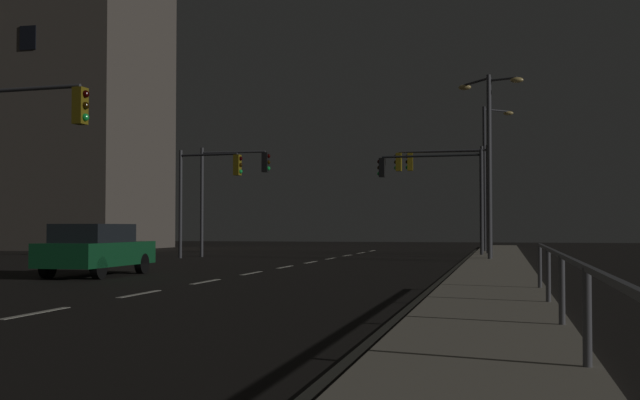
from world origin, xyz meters
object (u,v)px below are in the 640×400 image
(traffic_light_mid_left, at_px, (449,178))
(building_distant, at_px, (24,93))
(traffic_light_mid_right, at_px, (433,180))
(car, at_px, (96,249))
(street_lamp_far_end, at_px, (485,149))
(street_lamp_corner, at_px, (489,165))
(traffic_light_far_right, at_px, (446,177))
(street_lamp_mid_block, at_px, (494,151))
(traffic_light_far_center, at_px, (6,139))
(traffic_light_far_left, at_px, (231,180))
(traffic_light_near_right, at_px, (207,182))

(traffic_light_mid_left, bearing_deg, building_distant, 168.16)
(traffic_light_mid_right, height_order, building_distant, building_distant)
(car, bearing_deg, street_lamp_far_end, 47.99)
(street_lamp_corner, bearing_deg, traffic_light_mid_right, -113.16)
(traffic_light_mid_left, height_order, street_lamp_corner, street_lamp_corner)
(traffic_light_far_right, bearing_deg, street_lamp_mid_block, -67.43)
(traffic_light_mid_left, bearing_deg, car, -114.00)
(traffic_light_far_center, height_order, traffic_light_mid_left, traffic_light_mid_left)
(traffic_light_far_right, distance_m, traffic_light_far_center, 24.76)
(car, relative_size, street_lamp_corner, 0.55)
(traffic_light_far_right, distance_m, building_distant, 30.96)
(car, xyz_separation_m, street_lamp_corner, (11.21, 23.29, 4.10))
(traffic_light_far_left, bearing_deg, street_lamp_far_end, -11.68)
(traffic_light_mid_left, height_order, traffic_light_near_right, traffic_light_mid_left)
(traffic_light_mid_right, xyz_separation_m, street_lamp_far_end, (2.59, -4.82, 0.99))
(traffic_light_far_left, height_order, building_distant, building_distant)
(traffic_light_mid_right, xyz_separation_m, traffic_light_mid_left, (0.55, 3.35, 0.29))
(traffic_light_mid_right, relative_size, street_lamp_corner, 0.65)
(traffic_light_far_center, bearing_deg, traffic_light_mid_left, 67.01)
(traffic_light_far_center, xyz_separation_m, traffic_light_mid_left, (10.10, 23.82, 0.25))
(traffic_light_far_center, height_order, street_lamp_mid_block, street_lamp_mid_block)
(traffic_light_mid_right, xyz_separation_m, street_lamp_corner, (2.57, 6.01, 1.14))
(traffic_light_near_right, xyz_separation_m, building_distant, (-18.70, 13.65, 7.15))
(traffic_light_far_right, xyz_separation_m, traffic_light_far_center, (-10.04, -22.64, -0.24))
(building_distant, bearing_deg, traffic_light_far_right, -14.06)
(traffic_light_near_right, bearing_deg, building_distant, 143.87)
(street_lamp_corner, bearing_deg, traffic_light_near_right, -141.41)
(traffic_light_far_left, xyz_separation_m, traffic_light_near_right, (-0.53, -1.84, -0.20))
(traffic_light_far_left, distance_m, traffic_light_far_center, 18.17)
(traffic_light_far_center, relative_size, street_lamp_far_end, 0.69)
(car, distance_m, traffic_light_far_left, 15.30)
(street_lamp_mid_block, bearing_deg, traffic_light_far_center, -127.05)
(traffic_light_near_right, bearing_deg, traffic_light_far_left, 73.95)
(traffic_light_far_center, relative_size, traffic_light_near_right, 1.05)
(street_lamp_far_end, distance_m, street_lamp_corner, 10.83)
(traffic_light_far_center, xyz_separation_m, street_lamp_corner, (12.13, 26.48, 1.09))
(street_lamp_far_end, bearing_deg, traffic_light_mid_right, 118.21)
(car, relative_size, street_lamp_far_end, 0.57)
(traffic_light_far_left, relative_size, traffic_light_near_right, 1.05)
(traffic_light_mid_right, distance_m, traffic_light_far_center, 22.59)
(street_lamp_corner, bearing_deg, car, -115.70)
(traffic_light_near_right, distance_m, street_lamp_far_end, 12.81)
(traffic_light_far_center, xyz_separation_m, street_lamp_far_end, (12.14, 15.65, 0.95))
(traffic_light_far_center, distance_m, street_lamp_far_end, 19.83)
(traffic_light_mid_right, distance_m, street_lamp_far_end, 5.56)
(traffic_light_mid_left, bearing_deg, street_lamp_mid_block, -71.33)
(traffic_light_far_left, xyz_separation_m, street_lamp_corner, (12.19, 8.31, 1.15))
(traffic_light_mid_right, bearing_deg, traffic_light_far_right, 77.47)
(traffic_light_mid_right, relative_size, building_distant, 0.24)
(traffic_light_near_right, bearing_deg, street_lamp_far_end, -3.08)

